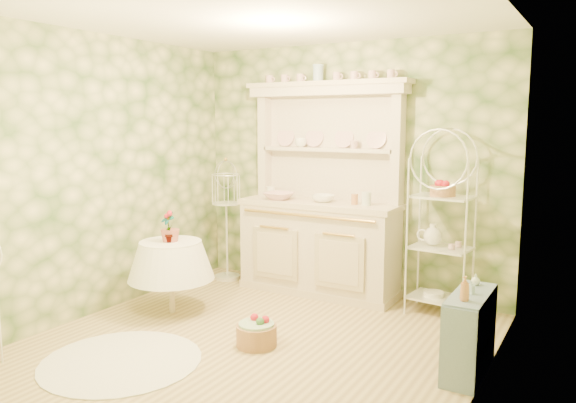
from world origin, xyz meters
The scene contains 21 objects.
floor centered at (0.00, 0.00, 0.00)m, with size 3.60×3.60×0.00m, color tan.
ceiling centered at (0.00, 0.00, 2.70)m, with size 3.60×3.60×0.00m, color white.
wall_left centered at (-1.80, 0.00, 1.35)m, with size 3.60×3.60×0.00m, color beige.
wall_right centered at (1.80, 0.00, 1.35)m, with size 3.60×3.60×0.00m, color beige.
wall_back centered at (0.00, 1.80, 1.35)m, with size 3.60×3.60×0.00m, color beige.
wall_front centered at (0.00, -1.80, 1.35)m, with size 3.60×3.60×0.00m, color beige.
kitchen_dresser centered at (-0.20, 1.52, 1.15)m, with size 1.87×0.61×2.29m, color silver.
bakers_rack centered at (1.13, 1.51, 0.87)m, with size 0.54×0.38×1.73m, color white.
side_shelf centered at (1.68, 0.29, 0.30)m, with size 0.26×0.71×0.61m, color #6F86A3.
round_table centered at (-1.15, 0.20, 0.32)m, with size 0.59×0.59×0.64m, color white.
birdcage_stand centered at (-1.39, 1.45, 0.71)m, with size 0.33×0.33×1.42m, color white.
floor_basket centered at (0.03, -0.08, 0.12)m, with size 0.36×0.36×0.23m, color #AE7C52.
lace_rug centered at (-0.71, -0.88, 0.01)m, with size 1.25×1.25×0.01m, color white.
bowl_floral centered at (-0.66, 1.43, 1.02)m, with size 0.33×0.33×0.08m, color white.
bowl_white centered at (-0.15, 1.51, 1.02)m, with size 0.24×0.24×0.08m, color white.
cup_left centered at (-0.52, 1.68, 1.61)m, with size 0.13×0.13×0.10m, color white.
cup_right centered at (0.13, 1.68, 1.61)m, with size 0.09×0.09×0.09m, color white.
potted_geranium centered at (-1.13, 0.16, 0.85)m, with size 0.16×0.11×0.30m, color #3F7238.
bottle_amber centered at (1.68, 0.09, 0.68)m, with size 0.07×0.07×0.18m, color #B97946.
bottle_blue centered at (1.68, 0.28, 0.65)m, with size 0.04×0.04×0.10m, color #9BB9D1.
bottle_glass centered at (1.66, 0.52, 0.65)m, with size 0.07×0.07×0.09m, color silver.
Camera 1 is at (2.51, -3.83, 1.87)m, focal length 35.00 mm.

